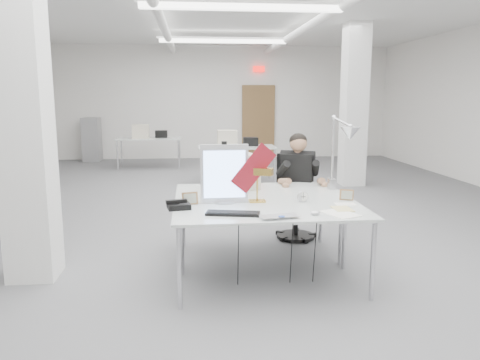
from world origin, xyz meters
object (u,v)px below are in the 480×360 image
object	(u,v)px
seated_person	(298,169)
bankers_lamp	(257,186)
desk_main	(271,211)
beige_monitor	(236,172)
laptop	(282,218)
desk_phone	(179,206)
monitor	(224,174)
office_chair	(296,202)
architect_lamp	(340,148)

from	to	relation	value
seated_person	bankers_lamp	xyz separation A→B (m)	(-0.66, -1.12, 0.02)
desk_main	beige_monitor	bearing A→B (deg)	103.23
laptop	beige_monitor	bearing A→B (deg)	90.62
desk_phone	beige_monitor	bearing A→B (deg)	44.52
laptop	beige_monitor	world-z (taller)	beige_monitor
laptop	monitor	bearing A→B (deg)	112.19
laptop	desk_phone	bearing A→B (deg)	140.81
office_chair	laptop	bearing A→B (deg)	-84.19
desk_phone	architect_lamp	world-z (taller)	architect_lamp
desk_main	laptop	bearing A→B (deg)	-85.81
seated_person	desk_phone	size ratio (longest dim) A/B	3.87
monitor	bankers_lamp	size ratio (longest dim) A/B	1.79
desk_main	bankers_lamp	xyz separation A→B (m)	(-0.09, 0.33, 0.17)
laptop	architect_lamp	bearing A→B (deg)	40.78
beige_monitor	desk_main	bearing A→B (deg)	-98.75
office_chair	beige_monitor	distance (m)	1.06
desk_main	monitor	bearing A→B (deg)	142.08
monitor	beige_monitor	bearing A→B (deg)	74.04
office_chair	seated_person	xyz separation A→B (m)	(0.00, -0.05, 0.43)
seated_person	laptop	distance (m)	1.90
seated_person	beige_monitor	xyz separation A→B (m)	(-0.81, -0.44, 0.05)
office_chair	laptop	size ratio (longest dim) A/B	2.81
laptop	office_chair	bearing A→B (deg)	63.45
beige_monitor	architect_lamp	world-z (taller)	architect_lamp
desk_main	office_chair	world-z (taller)	office_chair
office_chair	monitor	size ratio (longest dim) A/B	1.64
office_chair	bankers_lamp	bearing A→B (deg)	-97.33
desk_main	architect_lamp	bearing A→B (deg)	36.91
beige_monitor	laptop	bearing A→B (deg)	-101.14
monitor	bankers_lamp	distance (m)	0.35
desk_phone	monitor	bearing A→B (deg)	14.15
architect_lamp	bankers_lamp	bearing A→B (deg)	-179.45
laptop	architect_lamp	world-z (taller)	architect_lamp
bankers_lamp	desk_phone	xyz separation A→B (m)	(-0.76, -0.21, -0.14)
laptop	bankers_lamp	distance (m)	0.72
office_chair	monitor	bearing A→B (deg)	-107.81
seated_person	beige_monitor	world-z (taller)	seated_person
seated_person	architect_lamp	world-z (taller)	architect_lamp
monitor	laptop	xyz separation A→B (m)	(0.44, -0.69, -0.27)
monitor	beige_monitor	world-z (taller)	monitor
desk_main	laptop	size ratio (longest dim) A/B	5.38
laptop	bankers_lamp	xyz separation A→B (m)	(-0.11, 0.70, 0.15)
beige_monitor	architect_lamp	bearing A→B (deg)	-41.31
seated_person	desk_phone	xyz separation A→B (m)	(-1.42, -1.33, -0.12)
seated_person	monitor	xyz separation A→B (m)	(-0.98, -1.12, 0.14)
bankers_lamp	architect_lamp	size ratio (longest dim) A/B	0.33
desk_main	laptop	world-z (taller)	laptop
desk_main	office_chair	size ratio (longest dim) A/B	1.91
desk_main	architect_lamp	world-z (taller)	architect_lamp
monitor	desk_phone	world-z (taller)	monitor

